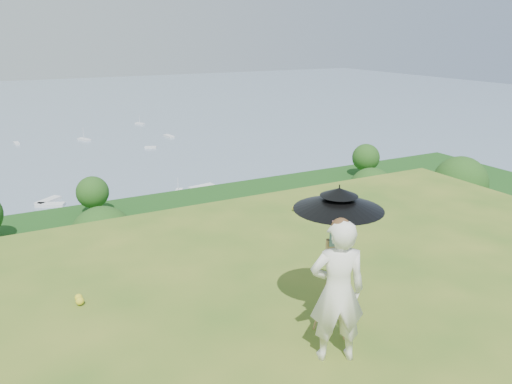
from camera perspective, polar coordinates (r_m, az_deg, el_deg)
ground at (r=6.74m, az=18.87°, el=-18.66°), size 14.00×14.00×0.00m
shoreline_tier at (r=88.20m, az=-22.20°, el=-10.56°), size 170.00×28.00×8.00m
bay_water at (r=246.52m, az=-26.55°, el=7.07°), size 700.00×700.00×0.00m
slope_trees at (r=43.14m, az=-19.47°, el=-9.31°), size 110.00×50.00×6.00m
harbor_town at (r=85.46m, az=-22.70°, el=-6.70°), size 110.00×22.00×5.00m
wildflowers at (r=6.84m, az=17.36°, el=-17.28°), size 10.00×10.50×0.12m
painter at (r=6.19m, az=9.28°, el=-11.14°), size 0.80×0.67×1.85m
field_easel at (r=6.82m, az=9.02°, el=-10.11°), size 0.72×0.72×1.46m
sun_umbrella at (r=6.48m, az=9.34°, el=-2.87°), size 1.46×1.46×0.87m
painter_cap at (r=5.82m, az=9.71°, el=-3.59°), size 0.30×0.32×0.10m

